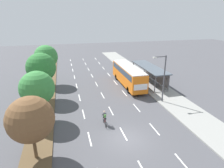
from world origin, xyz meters
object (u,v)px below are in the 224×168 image
(cyclist, at_px, (105,119))
(median_tree_third, at_px, (41,68))
(median_tree_second, at_px, (37,88))
(bus, at_px, (128,74))
(streetlight, at_px, (163,76))
(bus_shelter, at_px, (151,73))
(median_tree_fourth, at_px, (46,57))
(median_tree_nearest, at_px, (30,119))

(cyclist, relative_size, median_tree_third, 0.28)
(median_tree_second, distance_m, median_tree_third, 6.57)
(median_tree_third, bearing_deg, bus, 10.07)
(median_tree_third, xyz_separation_m, streetlight, (15.87, -5.45, -0.80))
(bus_shelter, bearing_deg, bus, -177.16)
(bus_shelter, bearing_deg, cyclist, -132.63)
(bus, relative_size, median_tree_fourth, 1.67)
(median_tree_second, height_order, streetlight, streetlight)
(median_tree_second, bearing_deg, median_tree_fourth, 88.94)
(median_tree_third, distance_m, median_tree_fourth, 6.55)
(bus, xyz_separation_m, streetlight, (2.17, -7.88, 1.82))
(median_tree_third, bearing_deg, cyclist, -53.27)
(bus_shelter, relative_size, median_tree_second, 1.80)
(bus_shelter, distance_m, median_tree_third, 18.39)
(cyclist, height_order, median_tree_fourth, median_tree_fourth)
(cyclist, relative_size, streetlight, 0.28)
(median_tree_nearest, height_order, streetlight, streetlight)
(streetlight, bearing_deg, median_tree_second, -176.05)
(median_tree_third, xyz_separation_m, median_tree_fourth, (0.29, 6.54, 0.20))
(bus_shelter, relative_size, bus, 0.93)
(median_tree_nearest, height_order, median_tree_third, median_tree_third)
(cyclist, relative_size, median_tree_fourth, 0.27)
(streetlight, bearing_deg, median_tree_third, 161.06)
(median_tree_second, bearing_deg, median_tree_nearest, -88.98)
(streetlight, bearing_deg, median_tree_nearest, -154.10)
(cyclist, distance_m, median_tree_fourth, 17.69)
(median_tree_third, height_order, streetlight, median_tree_third)
(cyclist, xyz_separation_m, median_tree_fourth, (-6.67, 15.87, 4.10))
(bus, xyz_separation_m, cyclist, (-6.74, -11.76, -1.28))
(median_tree_second, bearing_deg, streetlight, 3.95)
(bus_shelter, height_order, cyclist, bus_shelter)
(median_tree_fourth, bearing_deg, bus, -17.01)
(cyclist, xyz_separation_m, median_tree_second, (-6.92, 2.79, 3.22))
(median_tree_fourth, bearing_deg, bus_shelter, -12.41)
(bus_shelter, height_order, median_tree_third, median_tree_third)
(cyclist, height_order, median_tree_second, median_tree_second)
(median_tree_third, relative_size, median_tree_fourth, 0.98)
(bus_shelter, height_order, median_tree_nearest, median_tree_nearest)
(bus, bearing_deg, cyclist, -119.83)
(bus, distance_m, median_tree_fourth, 14.31)
(median_tree_second, relative_size, streetlight, 0.89)
(median_tree_second, bearing_deg, bus_shelter, 27.11)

